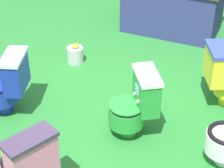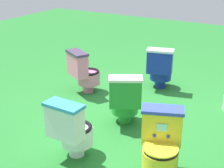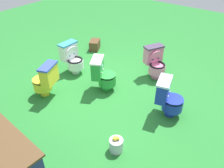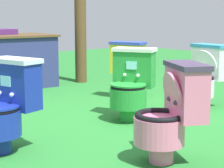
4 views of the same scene
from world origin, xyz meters
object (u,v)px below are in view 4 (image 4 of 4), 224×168
at_px(toilet_green, 131,84).
at_px(wooden_post, 80,11).
at_px(toilet_white, 203,75).
at_px(toilet_yellow, 131,69).
at_px(vendor_table, 3,61).
at_px(toilet_blue, 6,105).
at_px(toilet_pink, 172,112).

height_order(toilet_green, wooden_post, wooden_post).
bearing_deg(toilet_white, wooden_post, 2.52).
height_order(toilet_yellow, vendor_table, vendor_table).
distance_m(toilet_green, toilet_yellow, 1.16).
xyz_separation_m(toilet_green, toilet_blue, (-1.42, -0.09, 0.00)).
distance_m(toilet_green, toilet_blue, 1.43).
bearing_deg(vendor_table, toilet_white, -66.33).
bearing_deg(toilet_green, toilet_white, -126.79).
distance_m(toilet_yellow, vendor_table, 1.97).
relative_size(toilet_green, toilet_yellow, 1.00).
xyz_separation_m(vendor_table, wooden_post, (1.17, -0.33, 0.72)).
relative_size(toilet_white, toilet_blue, 1.00).
relative_size(toilet_green, toilet_pink, 1.00).
xyz_separation_m(toilet_blue, vendor_table, (1.26, 2.66, 0.02)).
bearing_deg(toilet_yellow, toilet_white, -8.22).
bearing_deg(toilet_yellow, vendor_table, -171.93).
xyz_separation_m(toilet_blue, toilet_pink, (0.80, -1.01, 0.00)).
bearing_deg(toilet_pink, toilet_green, -0.94).
bearing_deg(toilet_green, toilet_pink, 121.18).
distance_m(toilet_white, wooden_post, 2.49).
bearing_deg(toilet_yellow, toilet_green, -64.17).
relative_size(toilet_white, vendor_table, 0.48).
relative_size(toilet_blue, vendor_table, 0.48).
height_order(toilet_yellow, wooden_post, wooden_post).
distance_m(vendor_table, wooden_post, 1.41).
bearing_deg(toilet_blue, toilet_green, -101.09).
relative_size(toilet_green, wooden_post, 0.33).
distance_m(toilet_yellow, toilet_white, 1.00).
bearing_deg(toilet_white, toilet_pink, 122.79).
height_order(toilet_white, wooden_post, wooden_post).
xyz_separation_m(toilet_green, toilet_pink, (-0.62, -1.11, 0.00)).
height_order(toilet_white, toilet_blue, same).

